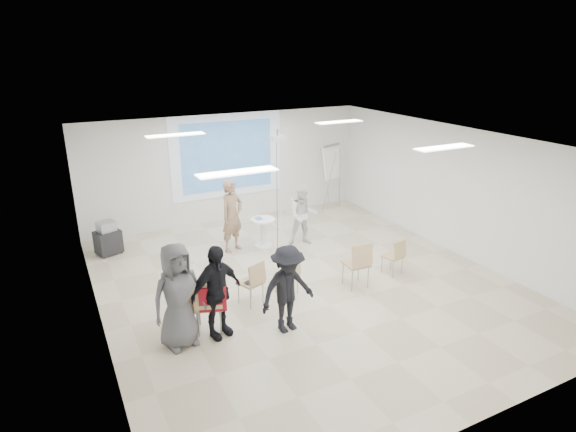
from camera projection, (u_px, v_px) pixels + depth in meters
name	position (u px, v px, depth m)	size (l,w,h in m)	color
floor	(305.00, 286.00, 10.10)	(8.00, 9.00, 0.10)	beige
ceiling	(307.00, 139.00, 9.07)	(8.00, 9.00, 0.10)	white
wall_back	(227.00, 168.00, 13.41)	(8.00, 0.10, 3.00)	silver
wall_left	(90.00, 254.00, 7.85)	(0.10, 9.00, 3.00)	silver
wall_right	(456.00, 190.00, 11.32)	(0.10, 9.00, 3.00)	silver
projection_halo	(227.00, 156.00, 13.24)	(3.20, 0.01, 2.30)	silver
projection_image	(227.00, 156.00, 13.22)	(2.60, 0.01, 1.90)	teal
pedestal_table	(263.00, 231.00, 11.82)	(0.62, 0.62, 0.75)	white
player_left	(232.00, 211.00, 11.41)	(0.73, 0.49, 2.00)	#95745B
player_right	(303.00, 212.00, 11.85)	(0.80, 0.64, 1.66)	white
controller_left	(235.00, 195.00, 11.59)	(0.04, 0.11, 0.04)	white
controller_right	(292.00, 199.00, 11.89)	(0.04, 0.11, 0.04)	silver
chair_far_left	(187.00, 306.00, 8.24)	(0.52, 0.54, 0.84)	tan
chair_left_mid	(209.00, 303.00, 8.16)	(0.61, 0.63, 1.00)	tan
chair_left_inner	(253.00, 280.00, 9.11)	(0.54, 0.56, 0.88)	tan
chair_center	(289.00, 273.00, 9.47)	(0.49, 0.51, 0.81)	tan
chair_right_inner	(358.00, 261.00, 9.73)	(0.49, 0.53, 1.00)	tan
chair_right_far	(395.00, 254.00, 10.32)	(0.45, 0.48, 0.81)	tan
red_jacket	(213.00, 299.00, 8.01)	(0.46, 0.10, 0.44)	#A61421
laptop	(250.00, 280.00, 9.19)	(0.32, 0.23, 0.03)	black
audience_left	(216.00, 285.00, 7.98)	(1.10, 0.66, 1.90)	black
audience_mid	(288.00, 284.00, 8.15)	(1.16, 0.63, 1.79)	black
audience_outer	(177.00, 290.00, 7.70)	(0.99, 0.65, 2.02)	#59595F
flipchart_easel	(332.00, 162.00, 14.17)	(0.82, 0.65, 2.00)	gray
av_cart	(108.00, 239.00, 11.42)	(0.66, 0.59, 0.82)	black
ceiling_projector	(278.00, 144.00, 10.49)	(0.30, 0.25, 3.00)	white
fluor_panel_nw	(175.00, 135.00, 9.92)	(1.20, 0.30, 0.02)	white
fluor_panel_ne	(339.00, 122.00, 11.63)	(1.20, 0.30, 0.02)	white
fluor_panel_sw	(237.00, 172.00, 6.98)	(1.20, 0.30, 0.02)	white
fluor_panel_se	(444.00, 147.00, 8.69)	(1.20, 0.30, 0.02)	white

